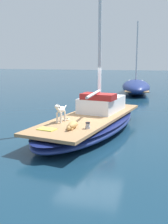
# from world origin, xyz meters

# --- Properties ---
(ground_plane) EXTENTS (120.00, 120.00, 0.00)m
(ground_plane) POSITION_xyz_m (0.00, 0.00, 0.00)
(ground_plane) COLOR #143347
(sailboat_main) EXTENTS (3.84, 7.58, 0.66)m
(sailboat_main) POSITION_xyz_m (0.00, 0.00, 0.34)
(sailboat_main) COLOR navy
(sailboat_main) RESTS_ON ground
(mast_main) EXTENTS (0.14, 2.27, 6.35)m
(mast_main) POSITION_xyz_m (0.17, 0.72, 3.49)
(mast_main) COLOR silver
(mast_main) RESTS_ON sailboat_main
(cabin_house) EXTENTS (1.79, 2.45, 0.84)m
(cabin_house) POSITION_xyz_m (0.23, 1.10, 1.01)
(cabin_house) COLOR silver
(cabin_house) RESTS_ON sailboat_main
(dog_tan) EXTENTS (0.29, 0.95, 0.22)m
(dog_tan) POSITION_xyz_m (-0.12, -2.03, 0.77)
(dog_tan) COLOR tan
(dog_tan) RESTS_ON sailboat_main
(dog_white) EXTENTS (0.26, 0.94, 0.70)m
(dog_white) POSITION_xyz_m (-0.77, -1.29, 1.08)
(dog_white) COLOR silver
(dog_white) RESTS_ON sailboat_main
(deck_winch) EXTENTS (0.16, 0.16, 0.21)m
(deck_winch) POSITION_xyz_m (0.36, -1.92, 0.76)
(deck_winch) COLOR #B7B7BC
(deck_winch) RESTS_ON sailboat_main
(coiled_rope) EXTENTS (0.32, 0.32, 0.04)m
(coiled_rope) POSITION_xyz_m (-0.74, -0.87, 0.68)
(coiled_rope) COLOR beige
(coiled_rope) RESTS_ON sailboat_main
(deck_towel) EXTENTS (0.62, 0.47, 0.03)m
(deck_towel) POSITION_xyz_m (-0.86, -2.36, 0.68)
(deck_towel) COLOR #D8D14C
(deck_towel) RESTS_ON sailboat_main
(moored_boat_far_astern) EXTENTS (2.82, 6.64, 5.86)m
(moored_boat_far_astern) POSITION_xyz_m (0.86, 13.01, 0.58)
(moored_boat_far_astern) COLOR navy
(moored_boat_far_astern) RESTS_ON ground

